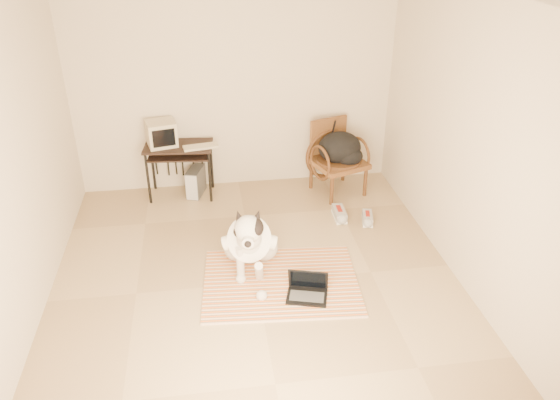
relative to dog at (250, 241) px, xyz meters
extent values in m
plane|color=tan|center=(0.03, -0.24, -0.34)|extent=(4.50, 4.50, 0.00)
plane|color=beige|center=(0.03, 2.01, 1.01)|extent=(4.50, 0.00, 4.50)
plane|color=beige|center=(0.03, -2.49, 1.01)|extent=(4.50, 0.00, 4.50)
plane|color=beige|center=(-1.97, -0.24, 1.01)|extent=(0.00, 4.50, 4.50)
plane|color=beige|center=(2.03, -0.24, 1.01)|extent=(0.00, 4.50, 4.50)
cube|color=orange|center=(0.23, -0.74, -0.33)|extent=(1.53, 0.36, 0.02)
cube|color=#4F813E|center=(0.25, -0.51, -0.33)|extent=(1.53, 0.36, 0.02)
cube|color=#814B8C|center=(0.27, -0.28, -0.33)|extent=(1.53, 0.36, 0.02)
cube|color=#BE7C2B|center=(0.29, -0.05, -0.33)|extent=(1.53, 0.36, 0.02)
cube|color=beige|center=(0.31, 0.19, -0.33)|extent=(1.53, 0.36, 0.02)
sphere|color=silver|center=(-0.12, 0.19, -0.19)|extent=(0.29, 0.29, 0.29)
sphere|color=silver|center=(0.16, 0.16, -0.19)|extent=(0.29, 0.29, 0.29)
ellipsoid|color=silver|center=(0.02, 0.16, -0.17)|extent=(0.36, 0.32, 0.29)
ellipsoid|color=silver|center=(0.00, -0.01, 0.03)|extent=(0.44, 0.70, 0.63)
cylinder|color=white|center=(0.00, 0.00, 0.03)|extent=(0.50, 0.61, 0.57)
sphere|color=silver|center=(-0.03, -0.19, 0.17)|extent=(0.24, 0.24, 0.24)
sphere|color=silver|center=(-0.04, -0.28, 0.32)|extent=(0.27, 0.27, 0.27)
ellipsoid|color=black|center=(0.00, -0.29, 0.33)|extent=(0.21, 0.23, 0.19)
cylinder|color=silver|center=(-0.05, -0.40, 0.28)|extent=(0.13, 0.15, 0.11)
sphere|color=black|center=(-0.06, -0.47, 0.28)|extent=(0.06, 0.06, 0.06)
cone|color=black|center=(-0.12, -0.22, 0.42)|extent=(0.14, 0.15, 0.17)
cone|color=black|center=(0.06, -0.24, 0.42)|extent=(0.13, 0.14, 0.17)
torus|color=silver|center=(-0.03, -0.21, 0.21)|extent=(0.25, 0.15, 0.22)
cylinder|color=silver|center=(-0.12, -0.19, -0.12)|extent=(0.09, 0.13, 0.40)
cylinder|color=silver|center=(0.05, -0.33, -0.15)|extent=(0.12, 0.37, 0.41)
sphere|color=silver|center=(-0.12, -0.22, -0.29)|extent=(0.10, 0.10, 0.10)
sphere|color=silver|center=(0.05, -0.52, -0.29)|extent=(0.11, 0.11, 0.11)
cone|color=black|center=(0.03, 0.42, -0.29)|extent=(0.15, 0.41, 0.10)
cube|color=black|center=(0.48, -0.57, -0.31)|extent=(0.44, 0.36, 0.02)
cube|color=#454547|center=(0.47, -0.58, -0.30)|extent=(0.35, 0.24, 0.00)
cube|color=black|center=(0.50, -0.48, -0.18)|extent=(0.39, 0.19, 0.25)
cube|color=black|center=(0.50, -0.48, -0.18)|extent=(0.34, 0.16, 0.22)
cube|color=black|center=(-0.71, 1.75, 0.34)|extent=(0.87, 0.54, 0.03)
cube|color=black|center=(-0.71, 1.70, 0.23)|extent=(0.77, 0.44, 0.02)
cylinder|color=black|center=(-1.10, 1.59, -0.01)|extent=(0.03, 0.03, 0.66)
cylinder|color=black|center=(-1.07, 1.98, -0.01)|extent=(0.03, 0.03, 0.66)
cylinder|color=black|center=(-0.35, 1.52, -0.01)|extent=(0.03, 0.03, 0.66)
cylinder|color=black|center=(-0.31, 1.90, -0.01)|extent=(0.03, 0.03, 0.66)
cube|color=#B6A98E|center=(-0.90, 1.78, 0.50)|extent=(0.40, 0.39, 0.30)
cube|color=black|center=(-0.86, 1.63, 0.50)|extent=(0.26, 0.07, 0.21)
cube|color=#B6A98E|center=(-0.43, 1.62, 0.37)|extent=(0.44, 0.22, 0.03)
cube|color=#454547|center=(-0.53, 1.75, -0.16)|extent=(0.26, 0.40, 0.35)
cube|color=silver|center=(-0.58, 1.57, -0.16)|extent=(0.15, 0.06, 0.34)
cube|color=brown|center=(1.29, 1.54, 0.07)|extent=(0.77, 0.75, 0.06)
cylinder|color=#381E0F|center=(1.29, 1.54, 0.11)|extent=(0.57, 0.57, 0.04)
cube|color=brown|center=(1.20, 1.79, 0.35)|extent=(0.51, 0.21, 0.46)
cylinder|color=#381E0F|center=(1.13, 1.22, -0.15)|extent=(0.05, 0.05, 0.38)
cylinder|color=#381E0F|center=(0.97, 1.69, -0.15)|extent=(0.05, 0.05, 0.38)
cylinder|color=#381E0F|center=(1.61, 1.38, -0.15)|extent=(0.05, 0.05, 0.38)
cylinder|color=#381E0F|center=(1.44, 1.86, -0.15)|extent=(0.05, 0.05, 0.38)
ellipsoid|color=black|center=(1.29, 1.54, 0.28)|extent=(0.54, 0.45, 0.40)
ellipsoid|color=black|center=(1.39, 1.43, 0.20)|extent=(0.34, 0.28, 0.23)
cube|color=white|center=(1.15, 0.88, -0.32)|extent=(0.14, 0.33, 0.03)
cube|color=gray|center=(1.15, 0.88, -0.28)|extent=(0.13, 0.32, 0.10)
cube|color=maroon|center=(1.15, 0.88, -0.24)|extent=(0.06, 0.16, 0.02)
cube|color=white|center=(1.46, 0.74, -0.33)|extent=(0.18, 0.31, 0.03)
cube|color=gray|center=(1.46, 0.74, -0.29)|extent=(0.17, 0.30, 0.09)
cube|color=maroon|center=(1.46, 0.74, -0.25)|extent=(0.08, 0.15, 0.02)
camera|label=1|loc=(-0.38, -4.59, 2.98)|focal=35.00mm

